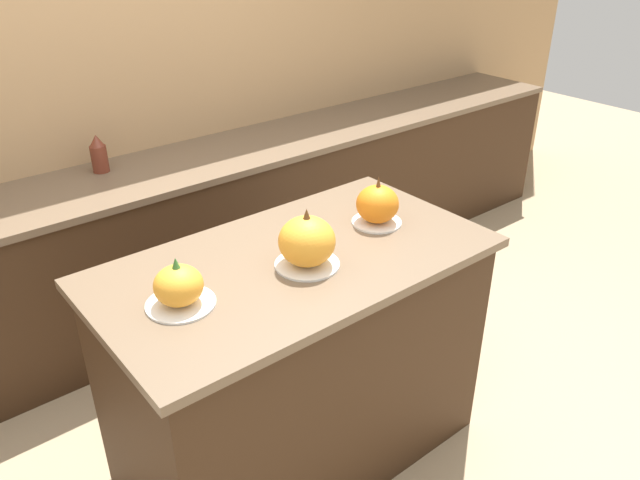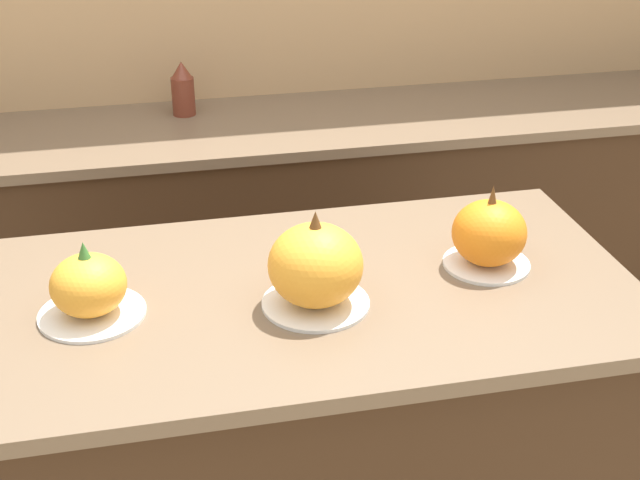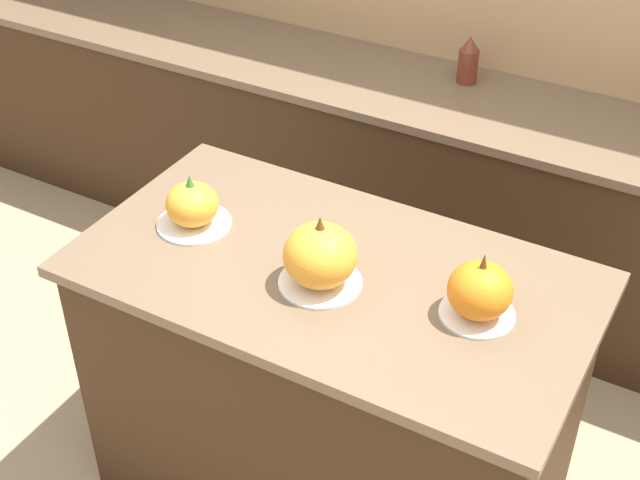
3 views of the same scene
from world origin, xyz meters
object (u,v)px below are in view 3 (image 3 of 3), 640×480
pumpkin_cake_center (321,257)px  bottle_tall (468,60)px  pumpkin_cake_left (192,206)px  pumpkin_cake_right (480,292)px

pumpkin_cake_center → bottle_tall: size_ratio=1.20×
pumpkin_cake_left → pumpkin_cake_right: size_ratio=1.11×
pumpkin_cake_left → pumpkin_cake_right: (0.88, 0.03, 0.01)m
pumpkin_cake_center → pumpkin_cake_right: size_ratio=1.15×
pumpkin_cake_right → bottle_tall: (-0.58, 1.38, -0.05)m
pumpkin_cake_left → bottle_tall: size_ratio=1.16×
pumpkin_cake_center → bottle_tall: 1.48m
pumpkin_cake_center → bottle_tall: pumpkin_cake_center is taller
pumpkin_cake_left → pumpkin_cake_right: 0.88m
pumpkin_cake_right → bottle_tall: 1.50m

